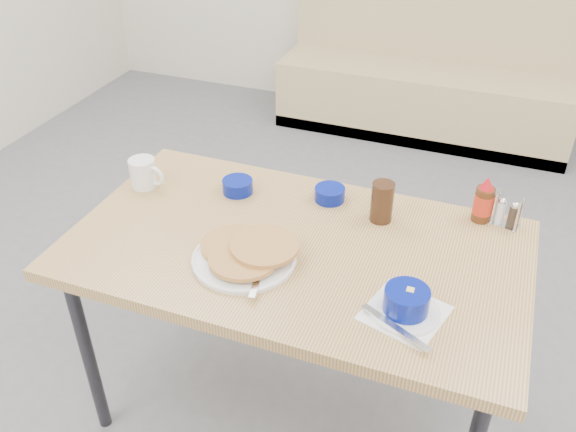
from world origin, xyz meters
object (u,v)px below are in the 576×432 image
(condiment_caddy, at_px, (506,215))
(pancake_plate, at_px, (246,254))
(syrup_bottle, at_px, (484,202))
(coffee_mug, at_px, (144,173))
(dining_table, at_px, (295,260))
(amber_tumbler, at_px, (382,202))
(creamer_bowl, at_px, (238,186))
(butter_bowl, at_px, (330,194))
(grits_setting, at_px, (406,304))
(booth_bench, at_px, (426,79))

(condiment_caddy, bearing_deg, pancake_plate, -130.92)
(syrup_bottle, bearing_deg, condiment_caddy, 0.00)
(coffee_mug, xyz_separation_m, syrup_bottle, (1.13, 0.21, 0.02))
(dining_table, bearing_deg, coffee_mug, 167.64)
(dining_table, xyz_separation_m, amber_tumbler, (0.21, 0.23, 0.13))
(creamer_bowl, height_order, amber_tumbler, amber_tumbler)
(coffee_mug, bearing_deg, condiment_caddy, 9.66)
(butter_bowl, distance_m, amber_tumbler, 0.20)
(grits_setting, bearing_deg, condiment_caddy, 67.79)
(syrup_bottle, bearing_deg, dining_table, -146.61)
(pancake_plate, height_order, amber_tumbler, amber_tumbler)
(dining_table, bearing_deg, butter_bowl, 85.68)
(grits_setting, bearing_deg, butter_bowl, 127.48)
(dining_table, distance_m, butter_bowl, 0.29)
(dining_table, height_order, butter_bowl, butter_bowl)
(creamer_bowl, xyz_separation_m, butter_bowl, (0.31, 0.07, -0.00))
(coffee_mug, bearing_deg, grits_setting, -17.85)
(dining_table, relative_size, condiment_caddy, 12.82)
(dining_table, xyz_separation_m, syrup_bottle, (0.52, 0.34, 0.13))
(amber_tumbler, bearing_deg, condiment_caddy, 16.75)
(dining_table, distance_m, creamer_bowl, 0.37)
(coffee_mug, xyz_separation_m, butter_bowl, (0.64, 0.15, -0.03))
(pancake_plate, relative_size, creamer_bowl, 3.01)
(creamer_bowl, distance_m, butter_bowl, 0.32)
(coffee_mug, height_order, grits_setting, coffee_mug)
(butter_bowl, relative_size, condiment_caddy, 0.95)
(pancake_plate, distance_m, grits_setting, 0.49)
(creamer_bowl, bearing_deg, dining_table, -36.16)
(booth_bench, relative_size, butter_bowl, 18.36)
(grits_setting, bearing_deg, syrup_bottle, 75.26)
(pancake_plate, relative_size, grits_setting, 1.23)
(amber_tumbler, bearing_deg, creamer_bowl, -178.71)
(dining_table, xyz_separation_m, pancake_plate, (-0.11, -0.12, 0.08))
(coffee_mug, distance_m, grits_setting, 1.04)
(booth_bench, relative_size, coffee_mug, 14.07)
(dining_table, height_order, condiment_caddy, condiment_caddy)
(condiment_caddy, bearing_deg, creamer_bowl, -156.29)
(amber_tumbler, xyz_separation_m, condiment_caddy, (0.38, 0.11, -0.03))
(booth_bench, distance_m, creamer_bowl, 2.38)
(condiment_caddy, xyz_separation_m, syrup_bottle, (-0.08, 0.00, 0.03))
(grits_setting, distance_m, amber_tumbler, 0.44)
(coffee_mug, height_order, creamer_bowl, coffee_mug)
(creamer_bowl, bearing_deg, amber_tumbler, 1.29)
(creamer_bowl, xyz_separation_m, syrup_bottle, (0.81, 0.13, 0.05))
(syrup_bottle, bearing_deg, amber_tumbler, -159.37)
(booth_bench, bearing_deg, creamer_bowl, -97.20)
(coffee_mug, bearing_deg, syrup_bottle, 10.29)
(booth_bench, xyz_separation_m, pancake_plate, (-0.11, -2.66, 0.43))
(booth_bench, xyz_separation_m, syrup_bottle, (0.52, -2.19, 0.48))
(creamer_bowl, height_order, syrup_bottle, syrup_bottle)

